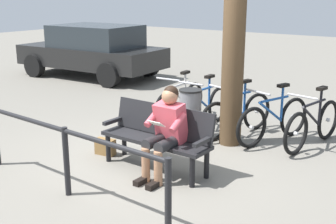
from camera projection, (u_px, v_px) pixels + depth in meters
The scene contains 13 objects.
ground_plane at pixel (145, 165), 6.11m from camera, with size 40.00×40.00×0.00m, color slate.
bench at pixel (159, 133), 5.89m from camera, with size 1.60×0.49×0.87m.
person_reading at pixel (166, 128), 5.58m from camera, with size 0.49×0.77×1.20m.
handbag at pixel (105, 147), 6.48m from camera, with size 0.30×0.14×0.24m, color olive.
tree_trunk at pixel (234, 33), 6.52m from camera, with size 0.34×0.34×3.53m, color #4C3823.
litter_bin at pixel (190, 114), 7.13m from camera, with size 0.38×0.38×0.83m.
bicycle_green at pixel (313, 125), 6.75m from camera, with size 0.48×1.67×0.94m.
bicycle_red at pixel (274, 120), 6.98m from camera, with size 0.64×1.62×0.94m.
bicycle_orange at pixel (236, 115), 7.30m from camera, with size 0.61×1.63×0.94m.
bicycle_black at pixel (203, 108), 7.68m from camera, with size 0.48×1.68×0.94m.
bicycle_silver at pixel (180, 103), 8.05m from camera, with size 0.48×1.68×0.94m.
railing_fence at pixel (66, 148), 5.06m from camera, with size 3.13×0.19×0.85m.
parked_car at pixel (93, 50), 12.26m from camera, with size 4.32×2.26×1.47m.
Camera 1 is at (-3.62, 4.39, 2.36)m, focal length 46.30 mm.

